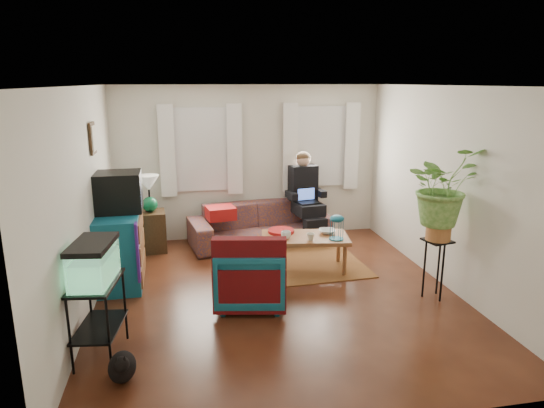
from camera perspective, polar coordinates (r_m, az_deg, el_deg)
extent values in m
cube|color=#4F2B14|center=(6.30, 0.70, -10.64)|extent=(4.50, 5.00, 0.01)
cube|color=white|center=(5.71, 0.78, 13.74)|extent=(4.50, 5.00, 0.01)
cube|color=silver|center=(8.29, -2.74, 4.85)|extent=(4.50, 0.01, 2.60)
cube|color=silver|center=(3.57, 8.88, -8.17)|extent=(4.50, 0.01, 2.60)
cube|color=silver|center=(5.86, -21.36, -0.07)|extent=(0.01, 5.00, 2.60)
cube|color=silver|center=(6.69, 20.00, 1.72)|extent=(0.01, 5.00, 2.60)
cube|color=white|center=(8.16, -8.34, 6.35)|extent=(1.08, 0.04, 1.38)
cube|color=white|center=(8.50, 5.69, 6.74)|extent=(1.08, 0.04, 1.38)
cube|color=white|center=(8.08, -8.32, 6.27)|extent=(1.36, 0.06, 1.50)
cube|color=white|center=(8.42, 5.85, 6.67)|extent=(1.36, 0.06, 1.50)
cube|color=#3D2616|center=(6.57, -20.28, 7.26)|extent=(0.04, 0.32, 0.40)
cube|color=brown|center=(7.30, 2.56, -6.99)|extent=(2.08, 1.70, 0.01)
imported|color=brown|center=(8.06, -1.47, -1.62)|extent=(2.40, 1.25, 0.90)
cube|color=#423018|center=(7.98, -13.98, -3.14)|extent=(0.48, 0.48, 0.65)
cube|color=#12696C|center=(6.80, -17.43, -4.99)|extent=(0.57, 1.10, 0.98)
cube|color=black|center=(6.70, -17.64, 1.38)|extent=(0.61, 0.55, 0.52)
cube|color=black|center=(5.15, -19.68, -12.64)|extent=(0.48, 0.75, 0.79)
cube|color=#7FD899|center=(4.92, -20.26, -6.38)|extent=(0.43, 0.68, 0.41)
ellipsoid|color=black|center=(4.82, -17.24, -17.53)|extent=(0.28, 0.41, 0.33)
imported|color=#12576C|center=(5.92, -2.55, -7.91)|extent=(0.94, 0.90, 0.84)
cube|color=#9E0A0A|center=(5.56, -2.69, -7.50)|extent=(0.86, 0.34, 0.69)
cube|color=brown|center=(7.03, 3.86, -5.73)|extent=(1.31, 0.85, 0.51)
imported|color=white|center=(6.80, 1.66, -3.65)|extent=(0.16, 0.16, 0.11)
imported|color=beige|center=(6.74, 4.55, -3.86)|extent=(0.13, 0.13, 0.10)
imported|color=white|center=(7.08, 6.51, -3.22)|extent=(0.27, 0.27, 0.06)
cylinder|color=#B21414|center=(7.07, 1.07, -3.21)|extent=(0.43, 0.43, 0.04)
cube|color=black|center=(6.42, 18.63, -7.24)|extent=(0.38, 0.38, 0.76)
imported|color=#599947|center=(6.16, 19.29, 0.67)|extent=(1.01, 0.92, 0.97)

